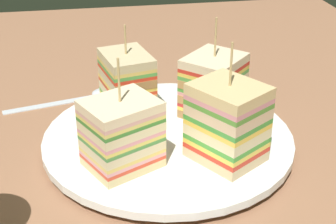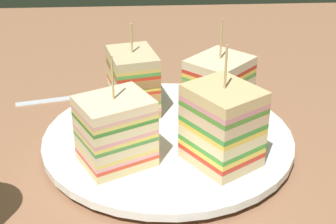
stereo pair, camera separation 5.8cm
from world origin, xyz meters
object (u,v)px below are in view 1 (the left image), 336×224
at_px(plate, 168,139).
at_px(spoon, 89,96).
at_px(sandwich_wedge_0, 227,123).
at_px(sandwich_wedge_2, 127,83).
at_px(sandwich_wedge_1, 213,85).
at_px(sandwich_wedge_3, 122,134).

height_order(plate, spoon, plate).
bearing_deg(sandwich_wedge_0, plate, 8.26).
height_order(sandwich_wedge_0, spoon, sandwich_wedge_0).
height_order(sandwich_wedge_2, spoon, sandwich_wedge_2).
height_order(sandwich_wedge_1, spoon, sandwich_wedge_1).
height_order(sandwich_wedge_0, sandwich_wedge_2, sandwich_wedge_0).
distance_m(sandwich_wedge_2, sandwich_wedge_3, 0.12).
height_order(plate, sandwich_wedge_3, sandwich_wedge_3).
bearing_deg(sandwich_wedge_0, sandwich_wedge_2, 2.45).
height_order(plate, sandwich_wedge_2, sandwich_wedge_2).
distance_m(sandwich_wedge_0, sandwich_wedge_1, 0.11).
distance_m(sandwich_wedge_0, sandwich_wedge_3, 0.11).
xyz_separation_m(sandwich_wedge_1, sandwich_wedge_3, (-0.10, 0.12, -0.00)).
height_order(sandwich_wedge_0, sandwich_wedge_1, sandwich_wedge_0).
distance_m(plate, sandwich_wedge_3, 0.09).
bearing_deg(sandwich_wedge_1, plate, -10.68).
bearing_deg(sandwich_wedge_2, sandwich_wedge_3, -21.38).
bearing_deg(sandwich_wedge_3, sandwich_wedge_1, 12.14).
relative_size(sandwich_wedge_0, spoon, 0.83).
bearing_deg(plate, sandwich_wedge_1, -55.04).
bearing_deg(sandwich_wedge_1, sandwich_wedge_0, 37.68).
bearing_deg(sandwich_wedge_3, sandwich_wedge_0, -29.49).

